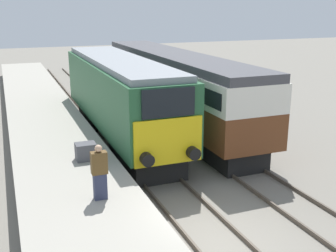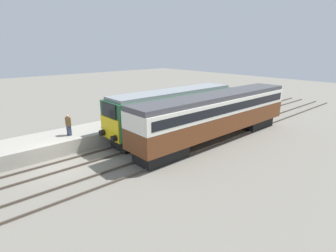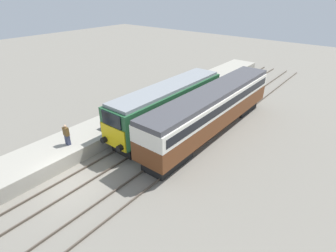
{
  "view_description": "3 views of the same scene",
  "coord_description": "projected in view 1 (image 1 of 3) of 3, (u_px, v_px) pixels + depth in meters",
  "views": [
    {
      "loc": [
        -5.04,
        -8.99,
        6.29
      ],
      "look_at": [
        0.0,
        3.74,
        2.36
      ],
      "focal_mm": 45.0,
      "sensor_mm": 36.0,
      "label": 1
    },
    {
      "loc": [
        16.14,
        -5.05,
        7.39
      ],
      "look_at": [
        1.7,
        7.74,
        1.6
      ],
      "focal_mm": 28.0,
      "sensor_mm": 36.0,
      "label": 2
    },
    {
      "loc": [
        12.98,
        -6.29,
        11.11
      ],
      "look_at": [
        1.7,
        7.74,
        1.6
      ],
      "focal_mm": 28.0,
      "sensor_mm": 36.0,
      "label": 3
    }
  ],
  "objects": [
    {
      "name": "rails_far_track",
      "position": [
        234.0,
        163.0,
        17.2
      ],
      "size": [
        1.5,
        60.0,
        0.14
      ],
      "color": "#4C4238",
      "rests_on": "ground_plane"
    },
    {
      "name": "rails_near_track",
      "position": [
        156.0,
        175.0,
        16.0
      ],
      "size": [
        1.51,
        60.0,
        0.14
      ],
      "color": "#4C4238",
      "rests_on": "ground_plane"
    },
    {
      "name": "passenger_carriage",
      "position": [
        173.0,
        82.0,
        22.43
      ],
      "size": [
        2.75,
        16.26,
        3.91
      ],
      "color": "black",
      "rests_on": "ground_plane"
    },
    {
      "name": "person_on_platform",
      "position": [
        100.0,
        172.0,
        11.66
      ],
      "size": [
        0.44,
        0.26,
        1.6
      ],
      "color": "#2D334C",
      "rests_on": "platform_left"
    },
    {
      "name": "platform_left",
      "position": [
        56.0,
        150.0,
        17.39
      ],
      "size": [
        3.5,
        50.0,
        1.04
      ],
      "color": "#9E998C",
      "rests_on": "ground_plane"
    },
    {
      "name": "ground_plane",
      "position": [
        218.0,
        243.0,
        11.55
      ],
      "size": [
        120.0,
        120.0,
        0.0
      ],
      "primitive_type": "plane",
      "color": "slate"
    },
    {
      "name": "locomotive",
      "position": [
        120.0,
        96.0,
        19.82
      ],
      "size": [
        2.7,
        12.86,
        3.95
      ],
      "color": "black",
      "rests_on": "ground_plane"
    },
    {
      "name": "luggage_crate",
      "position": [
        86.0,
        151.0,
        14.8
      ],
      "size": [
        0.7,
        0.56,
        0.6
      ],
      "color": "#4C4C51",
      "rests_on": "platform_left"
    }
  ]
}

